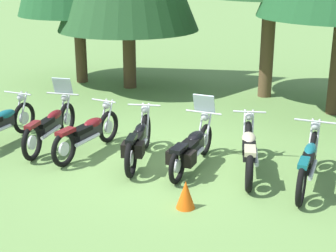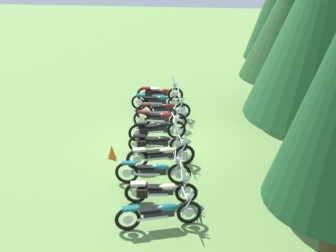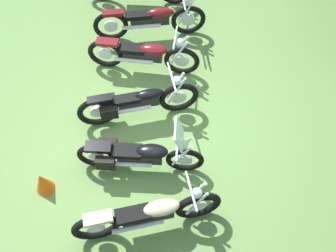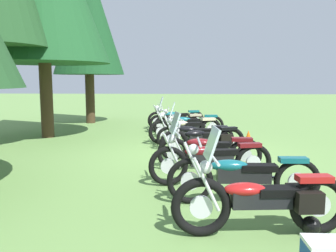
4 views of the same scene
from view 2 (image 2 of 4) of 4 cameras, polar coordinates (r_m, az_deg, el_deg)
ground_plane at (r=16.10m, az=-1.14°, el=-2.78°), size 80.00×80.00×0.00m
motorcycle_0 at (r=20.51m, az=-1.18°, el=4.48°), size 0.78×2.28×1.39m
motorcycle_1 at (r=19.47m, az=-1.41°, el=3.41°), size 0.75×2.44×1.03m
motorcycle_2 at (r=18.40m, az=-0.53°, el=2.27°), size 0.84×2.38×1.38m
motorcycle_3 at (r=17.51m, az=-1.06°, el=1.05°), size 0.61×2.28×1.01m
motorcycle_4 at (r=16.41m, az=-1.58°, el=-0.50°), size 0.95×2.21×1.03m
motorcycle_5 at (r=15.41m, az=-1.51°, el=-2.16°), size 0.76×2.21×1.34m
motorcycle_6 at (r=14.44m, az=-0.91°, el=-3.96°), size 0.98×2.32×1.03m
motorcycle_7 at (r=13.46m, az=-1.98°, el=-6.16°), size 0.78×2.44×1.03m
motorcycle_8 at (r=12.52m, az=-1.11°, el=-8.68°), size 0.71×2.17×1.35m
motorcycle_9 at (r=11.55m, az=-1.16°, el=-11.70°), size 0.94×2.30×1.00m
pine_tree_1 at (r=18.60m, az=16.98°, el=14.07°), size 4.33×4.33×7.01m
pine_tree_3 at (r=12.31m, az=21.60°, el=14.36°), size 4.38×4.38×8.48m
picnic_cooler at (r=21.59m, az=-2.08°, el=4.67°), size 0.35×0.56×0.40m
traffic_cone at (r=15.30m, az=-7.64°, el=-3.47°), size 0.32×0.32×0.48m
dropped_helmet at (r=20.71m, az=-2.89°, el=3.61°), size 0.25×0.25×0.25m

